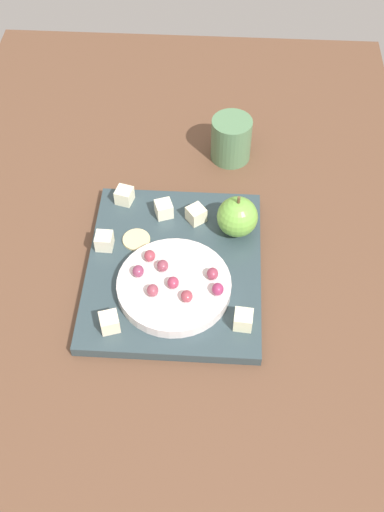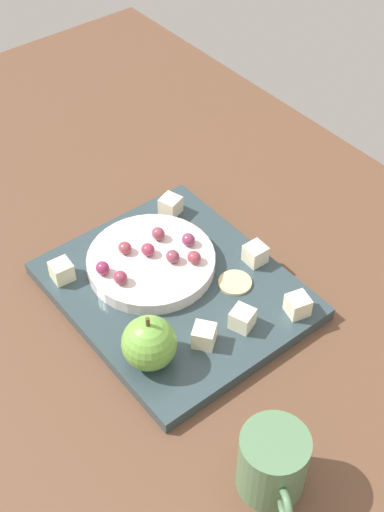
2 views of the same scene
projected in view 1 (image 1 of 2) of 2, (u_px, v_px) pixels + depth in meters
table at (164, 292)px, 101.35cm from camera, size 142.32×86.04×3.26cm
platter at (174, 268)px, 101.14cm from camera, size 32.72×27.77×1.85cm
serving_dish at (174, 286)px, 96.64cm from camera, size 17.68×17.68×1.90cm
apple_whole at (237, 217)px, 102.31cm from camera, size 6.76×6.76×6.76cm
apple_stem at (239, 200)px, 99.19cm from camera, size 0.50×0.50×1.20cm
cheese_cube_0 at (124, 196)px, 108.08cm from camera, size 3.32×3.32×2.73cm
cheese_cube_1 at (243, 320)px, 92.33cm from camera, size 2.95×2.95×2.73cm
cheese_cube_2 at (164, 209)px, 106.12cm from camera, size 3.49×3.49×2.73cm
cheese_cube_3 at (109, 322)px, 92.07cm from camera, size 3.43×3.43×2.73cm
cheese_cube_4 at (104, 241)px, 101.74cm from camera, size 2.80×2.80×2.73cm
cheese_cube_5 at (196, 214)px, 105.36cm from camera, size 3.82×3.82×2.73cm
cracker_0 at (136, 240)px, 103.43cm from camera, size 4.54×4.54×0.40cm
grape_0 at (187, 296)px, 93.33cm from camera, size 1.99×1.79×1.60cm
grape_1 at (150, 256)px, 98.10cm from camera, size 1.99×1.79×1.63cm
grape_2 at (213, 274)px, 95.79cm from camera, size 1.99×1.79×1.83cm
grape_3 at (165, 266)px, 96.80cm from camera, size 1.99×1.79×1.74cm
grape_4 at (138, 271)px, 96.15cm from camera, size 1.99×1.79×1.75cm
grape_5 at (218, 289)px, 93.96cm from camera, size 1.99×1.79×1.87cm
grape_6 at (153, 290)px, 93.85cm from camera, size 1.99×1.79×1.84cm
grape_7 at (173, 283)px, 94.79cm from camera, size 1.99×1.79×1.74cm
cup at (232, 139)px, 115.71cm from camera, size 10.00×7.44×8.43cm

